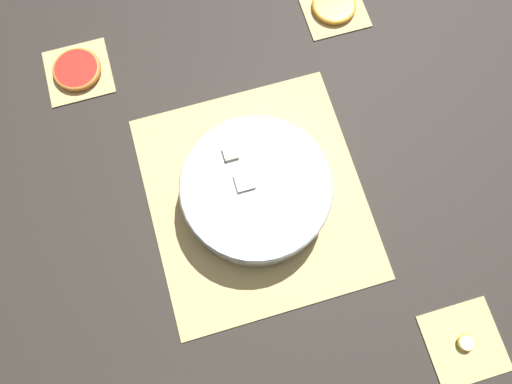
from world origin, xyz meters
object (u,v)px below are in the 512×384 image
(grapefruit_slice, at_px, (77,69))
(orange_slice_whole, at_px, (334,5))
(banana_coin_single, at_px, (466,343))
(fruit_salad_bowl, at_px, (256,190))

(grapefruit_slice, bearing_deg, orange_slice_whole, 90.00)
(orange_slice_whole, distance_m, banana_coin_single, 0.69)
(orange_slice_whole, bearing_deg, fruit_salad_bowl, -37.68)
(fruit_salad_bowl, relative_size, orange_slice_whole, 2.92)
(grapefruit_slice, bearing_deg, fruit_salad_bowl, 37.74)
(orange_slice_whole, height_order, banana_coin_single, orange_slice_whole)
(orange_slice_whole, bearing_deg, grapefruit_slice, -90.00)
(orange_slice_whole, distance_m, grapefruit_slice, 0.53)
(banana_coin_single, distance_m, grapefruit_slice, 0.87)
(banana_coin_single, bearing_deg, fruit_salad_bowl, -142.33)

